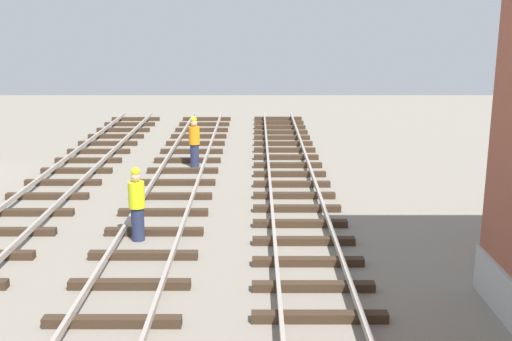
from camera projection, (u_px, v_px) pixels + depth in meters
track_worker_foreground at (193, 142)px, 23.18m from camera, size 0.40×0.40×1.87m
track_worker_distant at (135, 204)px, 15.59m from camera, size 0.40×0.40×1.87m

